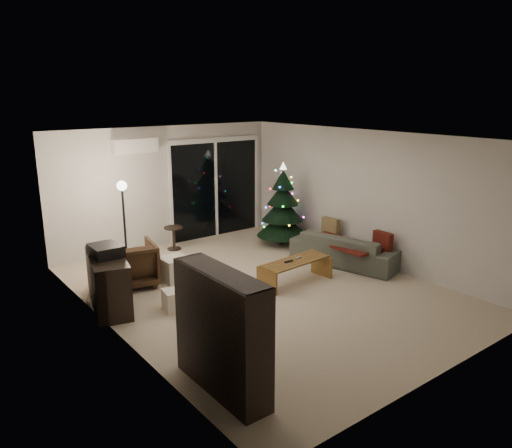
{
  "coord_description": "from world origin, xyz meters",
  "views": [
    {
      "loc": [
        -4.74,
        -6.03,
        3.17
      ],
      "look_at": [
        0.1,
        0.3,
        1.05
      ],
      "focal_mm": 35.0,
      "sensor_mm": 36.0,
      "label": 1
    }
  ],
  "objects_px": {
    "sofa": "(346,249)",
    "christmas_tree": "(283,204)",
    "bookshelf": "(208,336)",
    "armchair": "(130,264)",
    "coffee_table": "(295,272)",
    "media_cabinet": "(108,282)"
  },
  "relations": [
    {
      "from": "sofa",
      "to": "christmas_tree",
      "type": "height_order",
      "value": "christmas_tree"
    },
    {
      "from": "bookshelf",
      "to": "sofa",
      "type": "relative_size",
      "value": 0.67
    },
    {
      "from": "sofa",
      "to": "christmas_tree",
      "type": "relative_size",
      "value": 1.15
    },
    {
      "from": "armchair",
      "to": "sofa",
      "type": "bearing_deg",
      "value": 169.92
    },
    {
      "from": "bookshelf",
      "to": "coffee_table",
      "type": "distance_m",
      "value": 3.47
    },
    {
      "from": "media_cabinet",
      "to": "christmas_tree",
      "type": "xyz_separation_m",
      "value": [
        4.18,
        0.89,
        0.47
      ]
    },
    {
      "from": "media_cabinet",
      "to": "armchair",
      "type": "relative_size",
      "value": 1.58
    },
    {
      "from": "sofa",
      "to": "coffee_table",
      "type": "bearing_deg",
      "value": 81.25
    },
    {
      "from": "bookshelf",
      "to": "christmas_tree",
      "type": "bearing_deg",
      "value": 55.1
    },
    {
      "from": "armchair",
      "to": "coffee_table",
      "type": "bearing_deg",
      "value": 156.06
    },
    {
      "from": "media_cabinet",
      "to": "bookshelf",
      "type": "bearing_deg",
      "value": -76.3
    },
    {
      "from": "sofa",
      "to": "coffee_table",
      "type": "xyz_separation_m",
      "value": [
        -1.41,
        -0.16,
        -0.09
      ]
    },
    {
      "from": "armchair",
      "to": "christmas_tree",
      "type": "xyz_separation_m",
      "value": [
        3.55,
        0.26,
        0.51
      ]
    },
    {
      "from": "christmas_tree",
      "to": "bookshelf",
      "type": "bearing_deg",
      "value": -138.34
    },
    {
      "from": "armchair",
      "to": "coffee_table",
      "type": "relative_size",
      "value": 0.63
    },
    {
      "from": "media_cabinet",
      "to": "sofa",
      "type": "distance_m",
      "value": 4.38
    },
    {
      "from": "armchair",
      "to": "sofa",
      "type": "height_order",
      "value": "armchair"
    },
    {
      "from": "christmas_tree",
      "to": "coffee_table",
      "type": "bearing_deg",
      "value": -124.65
    },
    {
      "from": "sofa",
      "to": "christmas_tree",
      "type": "xyz_separation_m",
      "value": [
        -0.12,
        1.7,
        0.59
      ]
    },
    {
      "from": "armchair",
      "to": "sofa",
      "type": "relative_size",
      "value": 0.41
    },
    {
      "from": "sofa",
      "to": "coffee_table",
      "type": "distance_m",
      "value": 1.42
    },
    {
      "from": "bookshelf",
      "to": "media_cabinet",
      "type": "distance_m",
      "value": 2.84
    }
  ]
}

